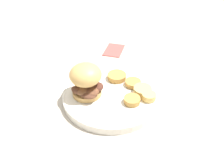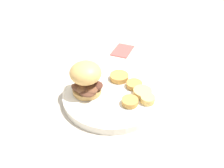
# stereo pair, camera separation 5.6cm
# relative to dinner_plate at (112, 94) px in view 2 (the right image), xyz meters

# --- Properties ---
(ground_plane) EXTENTS (4.00, 4.00, 0.00)m
(ground_plane) POSITION_rel_dinner_plate_xyz_m (0.00, 0.00, -0.01)
(ground_plane) COLOR #B2A899
(dinner_plate) EXTENTS (0.28, 0.28, 0.02)m
(dinner_plate) POSITION_rel_dinner_plate_xyz_m (0.00, 0.00, 0.00)
(dinner_plate) COLOR white
(dinner_plate) RESTS_ON ground_plane
(sandwich) EXTENTS (0.09, 0.09, 0.09)m
(sandwich) POSITION_rel_dinner_plate_xyz_m (0.06, 0.03, 0.06)
(sandwich) COLOR tan
(sandwich) RESTS_ON dinner_plate
(potato_round_0) EXTENTS (0.04, 0.04, 0.01)m
(potato_round_0) POSITION_rel_dinner_plate_xyz_m (-0.06, 0.03, 0.02)
(potato_round_0) COLOR #BC8942
(potato_round_0) RESTS_ON dinner_plate
(potato_round_1) EXTENTS (0.05, 0.05, 0.01)m
(potato_round_1) POSITION_rel_dinner_plate_xyz_m (-0.05, -0.04, 0.02)
(potato_round_1) COLOR #BC8942
(potato_round_1) RESTS_ON dinner_plate
(potato_round_2) EXTENTS (0.06, 0.06, 0.01)m
(potato_round_2) POSITION_rel_dinner_plate_xyz_m (-0.00, -0.06, 0.02)
(potato_round_2) COLOR #BC8942
(potato_round_2) RESTS_ON dinner_plate
(potato_round_3) EXTENTS (0.04, 0.04, 0.02)m
(potato_round_3) POSITION_rel_dinner_plate_xyz_m (-0.10, 0.01, 0.02)
(potato_round_3) COLOR #DBB766
(potato_round_3) RESTS_ON dinner_plate
(potato_round_4) EXTENTS (0.05, 0.05, 0.02)m
(potato_round_4) POSITION_rel_dinner_plate_xyz_m (-0.08, -0.01, 0.02)
(potato_round_4) COLOR #DBB766
(potato_round_4) RESTS_ON dinner_plate
(napkin) EXTENTS (0.07, 0.10, 0.01)m
(napkin) POSITION_rel_dinner_plate_xyz_m (0.06, -0.27, -0.01)
(napkin) COLOR #B24C47
(napkin) RESTS_ON ground_plane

